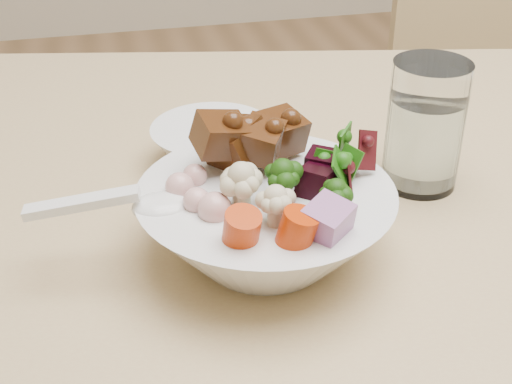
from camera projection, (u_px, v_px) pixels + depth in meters
dining_table at (506, 292)px, 0.74m from camera, size 1.90×1.32×0.82m
chair_far at (491, 151)px, 1.50m from camera, size 0.44×0.44×0.88m
food_bowl at (267, 217)px, 0.63m from camera, size 0.23×0.23×0.12m
soup_spoon at (141, 205)px, 0.60m from camera, size 0.14×0.05×0.03m
water_glass at (424, 130)px, 0.73m from camera, size 0.08×0.08×0.13m
side_bowl at (213, 146)px, 0.79m from camera, size 0.14×0.14×0.05m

